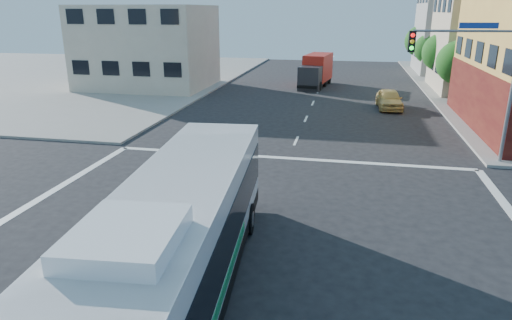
# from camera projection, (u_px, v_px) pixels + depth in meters

# --- Properties ---
(ground) EXTENTS (120.00, 120.00, 0.00)m
(ground) POSITION_uv_depth(u_px,v_px,m) (251.00, 243.00, 15.56)
(ground) COLOR black
(ground) RESTS_ON ground
(sidewalk_nw) EXTENTS (50.00, 50.00, 0.15)m
(sidewalk_nw) POSITION_uv_depth(u_px,v_px,m) (28.00, 75.00, 54.78)
(sidewalk_nw) COLOR gray
(sidewalk_nw) RESTS_ON ground
(building_east_near) EXTENTS (12.06, 10.06, 9.00)m
(building_east_near) POSITION_uv_depth(u_px,v_px,m) (505.00, 44.00, 42.52)
(building_east_near) COLOR #BDAA90
(building_east_near) RESTS_ON ground
(building_east_far) EXTENTS (12.06, 10.06, 10.00)m
(building_east_far) POSITION_uv_depth(u_px,v_px,m) (470.00, 32.00, 55.39)
(building_east_far) COLOR gray
(building_east_far) RESTS_ON ground
(building_west) EXTENTS (12.06, 10.06, 8.00)m
(building_west) POSITION_uv_depth(u_px,v_px,m) (148.00, 47.00, 45.45)
(building_west) COLOR beige
(building_west) RESTS_ON ground
(signal_mast_ne) EXTENTS (7.91, 1.13, 8.07)m
(signal_mast_ne) POSITION_uv_depth(u_px,v_px,m) (479.00, 66.00, 22.15)
(signal_mast_ne) COLOR gray
(signal_mast_ne) RESTS_ON ground
(street_tree_a) EXTENTS (3.60, 3.60, 5.53)m
(street_tree_a) POSITION_uv_depth(u_px,v_px,m) (460.00, 60.00, 38.14)
(street_tree_a) COLOR #3D2816
(street_tree_a) RESTS_ON ground
(street_tree_b) EXTENTS (3.80, 3.80, 5.79)m
(street_tree_b) POSITION_uv_depth(u_px,v_px,m) (443.00, 50.00, 45.54)
(street_tree_b) COLOR #3D2816
(street_tree_b) RESTS_ON ground
(street_tree_c) EXTENTS (3.40, 3.40, 5.29)m
(street_tree_c) POSITION_uv_depth(u_px,v_px,m) (430.00, 47.00, 53.07)
(street_tree_c) COLOR #3D2816
(street_tree_c) RESTS_ON ground
(street_tree_d) EXTENTS (4.00, 4.00, 6.03)m
(street_tree_d) POSITION_uv_depth(u_px,v_px,m) (421.00, 39.00, 60.38)
(street_tree_d) COLOR #3D2816
(street_tree_d) RESTS_ON ground
(transit_bus) EXTENTS (3.82, 12.99, 3.79)m
(transit_bus) POSITION_uv_depth(u_px,v_px,m) (179.00, 239.00, 11.90)
(transit_bus) COLOR black
(transit_bus) RESTS_ON ground
(box_truck) EXTENTS (3.08, 7.39, 3.22)m
(box_truck) POSITION_uv_depth(u_px,v_px,m) (316.00, 71.00, 46.75)
(box_truck) COLOR #232328
(box_truck) RESTS_ON ground
(parked_car) EXTENTS (2.09, 4.62, 1.54)m
(parked_car) POSITION_uv_depth(u_px,v_px,m) (389.00, 99.00, 36.45)
(parked_car) COLOR tan
(parked_car) RESTS_ON ground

